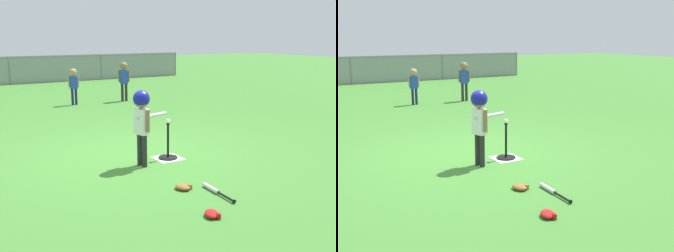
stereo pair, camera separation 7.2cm
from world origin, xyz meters
The scene contains 11 objects.
ground_plane centered at (0.00, 0.00, 0.00)m, with size 60.00×60.00×0.00m, color #3D7A2D.
home_plate centered at (0.40, -0.54, 0.00)m, with size 0.44×0.44×0.01m, color white.
batting_tee centered at (0.40, -0.54, 0.09)m, with size 0.32×0.32×0.59m.
baseball_on_tee centered at (0.40, -0.54, 0.63)m, with size 0.07×0.07×0.07m, color white.
batter_child centered at (-0.15, -0.69, 0.85)m, with size 0.63×0.33×1.19m.
fielder_near_right centered at (0.73, 5.46, 0.68)m, with size 0.32×0.21×1.06m.
fielder_near_left centered at (2.29, 5.38, 0.77)m, with size 0.34×0.24×1.20m.
spare_bat_silver centered at (0.15, -2.15, 0.03)m, with size 0.08×0.68×0.06m.
glove_by_plate centered at (-0.31, -2.73, 0.04)m, with size 0.24×0.27×0.07m.
glove_near_bats centered at (-0.15, -1.87, 0.04)m, with size 0.23×0.26×0.07m.
outfield_fence centered at (0.00, 11.72, 0.62)m, with size 16.06×0.06×1.15m.
Camera 1 is at (-2.90, -6.19, 2.00)m, focal length 43.84 mm.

